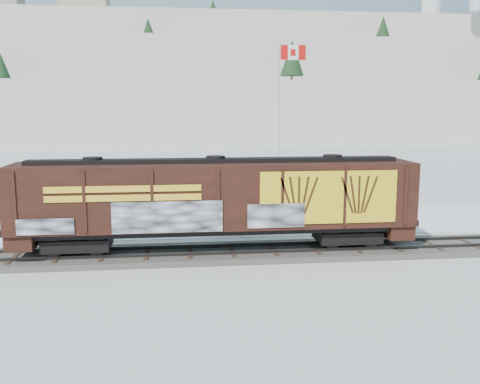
{
  "coord_description": "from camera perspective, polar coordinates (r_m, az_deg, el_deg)",
  "views": [
    {
      "loc": [
        -2.46,
        -24.72,
        7.07
      ],
      "look_at": [
        0.76,
        3.0,
        2.61
      ],
      "focal_mm": 40.0,
      "sensor_mm": 36.0,
      "label": 1
    }
  ],
  "objects": [
    {
      "name": "car_white",
      "position": [
        32.91,
        1.48,
        -2.08
      ],
      "size": [
        4.31,
        2.58,
        1.34
      ],
      "primitive_type": "imported",
      "rotation": [
        0.0,
        0.0,
        1.26
      ],
      "color": "silver",
      "rests_on": "parking_strip"
    },
    {
      "name": "hopper_railcar",
      "position": [
        25.14,
        -2.58,
        -0.64
      ],
      "size": [
        18.62,
        3.06,
        4.27
      ],
      "color": "black",
      "rests_on": "rail_track"
    },
    {
      "name": "car_dark",
      "position": [
        31.34,
        2.16,
        -2.56
      ],
      "size": [
        5.37,
        3.83,
        1.44
      ],
      "primitive_type": "imported",
      "rotation": [
        0.0,
        0.0,
        1.98
      ],
      "color": "black",
      "rests_on": "parking_strip"
    },
    {
      "name": "ground",
      "position": [
        25.83,
        -0.9,
        -6.8
      ],
      "size": [
        500.0,
        500.0,
        0.0
      ],
      "primitive_type": "plane",
      "color": "white",
      "rests_on": "ground"
    },
    {
      "name": "hillside",
      "position": [
        164.7,
        -5.88,
        11.58
      ],
      "size": [
        360.0,
        110.0,
        93.0
      ],
      "color": "white",
      "rests_on": "ground"
    },
    {
      "name": "rail_track",
      "position": [
        25.79,
        -0.91,
        -6.49
      ],
      "size": [
        50.0,
        3.4,
        0.43
      ],
      "color": "#59544C",
      "rests_on": "ground"
    },
    {
      "name": "car_silver",
      "position": [
        33.03,
        -16.96,
        -2.29
      ],
      "size": [
        4.74,
        3.21,
        1.5
      ],
      "primitive_type": "imported",
      "rotation": [
        0.0,
        0.0,
        1.93
      ],
      "color": "#ACAEB4",
      "rests_on": "parking_strip"
    },
    {
      "name": "parking_strip",
      "position": [
        33.08,
        -2.2,
        -3.24
      ],
      "size": [
        40.0,
        8.0,
        0.03
      ],
      "primitive_type": "cube",
      "color": "white",
      "rests_on": "ground"
    },
    {
      "name": "flagpole",
      "position": [
        37.75,
        4.27,
        4.74
      ],
      "size": [
        2.3,
        0.9,
        11.45
      ],
      "color": "silver",
      "rests_on": "ground"
    }
  ]
}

